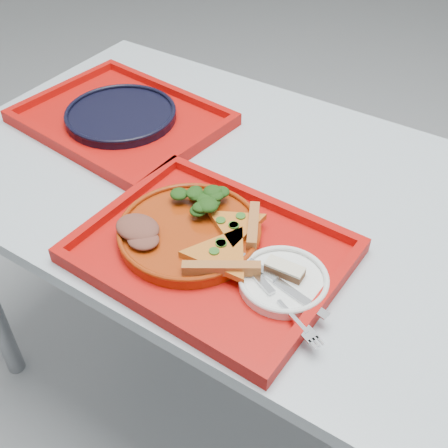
{
  "coord_description": "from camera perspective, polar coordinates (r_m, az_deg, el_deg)",
  "views": [
    {
      "loc": [
        0.34,
        -0.79,
        1.47
      ],
      "look_at": [
        -0.08,
        -0.15,
        0.78
      ],
      "focal_mm": 45.0,
      "sensor_mm": 36.0,
      "label": 1
    }
  ],
  "objects": [
    {
      "name": "dinner_plate",
      "position": [
        1.02,
        -3.52,
        -0.92
      ],
      "size": [
        0.26,
        0.26,
        0.02
      ],
      "primitive_type": "cylinder",
      "color": "#8D2A09",
      "rests_on": "tray_main"
    },
    {
      "name": "dessert_bar",
      "position": [
        0.94,
        6.18,
        -4.61
      ],
      "size": [
        0.07,
        0.03,
        0.02
      ],
      "rotation": [
        0.0,
        0.0,
        0.06
      ],
      "color": "#4C2B19",
      "rests_on": "side_plate"
    },
    {
      "name": "meat_portion",
      "position": [
        1.01,
        -8.78,
        -0.37
      ],
      "size": [
        0.08,
        0.07,
        0.03
      ],
      "primitive_type": "ellipsoid",
      "color": "brown",
      "rests_on": "dinner_plate"
    },
    {
      "name": "navy_plate",
      "position": [
        1.37,
        -10.43,
        10.75
      ],
      "size": [
        0.26,
        0.26,
        0.02
      ],
      "primitive_type": "cylinder",
      "color": "black",
      "rests_on": "tray_far"
    },
    {
      "name": "tray_main",
      "position": [
        1.0,
        -1.28,
        -3.05
      ],
      "size": [
        0.46,
        0.36,
        0.01
      ],
      "primitive_type": "cube",
      "rotation": [
        0.0,
        0.0,
        -0.03
      ],
      "color": "#B20D09",
      "rests_on": "table"
    },
    {
      "name": "salad_heap",
      "position": [
        1.06,
        -2.67,
        3.1
      ],
      "size": [
        0.09,
        0.08,
        0.05
      ],
      "primitive_type": "ellipsoid",
      "color": "black",
      "rests_on": "dinner_plate"
    },
    {
      "name": "fork",
      "position": [
        0.9,
        5.49,
        -7.65
      ],
      "size": [
        0.18,
        0.1,
        0.01
      ],
      "primitive_type": "cube",
      "rotation": [
        0.0,
        0.0,
        -0.43
      ],
      "color": "silver",
      "rests_on": "side_plate"
    },
    {
      "name": "ground",
      "position": [
        1.7,
        5.22,
        -17.86
      ],
      "size": [
        10.0,
        10.0,
        0.0
      ],
      "primitive_type": "plane",
      "color": "#96999E",
      "rests_on": "ground"
    },
    {
      "name": "table",
      "position": [
        1.17,
        7.24,
        -0.95
      ],
      "size": [
        1.6,
        0.8,
        0.75
      ],
      "color": "#B2BFC8",
      "rests_on": "ground"
    },
    {
      "name": "side_plate",
      "position": [
        0.94,
        6.04,
        -5.9
      ],
      "size": [
        0.15,
        0.15,
        0.01
      ],
      "primitive_type": "cylinder",
      "color": "white",
      "rests_on": "tray_main"
    },
    {
      "name": "knife",
      "position": [
        0.93,
        5.96,
        -6.14
      ],
      "size": [
        0.18,
        0.05,
        0.01
      ],
      "primitive_type": "cube",
      "rotation": [
        0.0,
        0.0,
        -0.21
      ],
      "color": "silver",
      "rests_on": "side_plate"
    },
    {
      "name": "tray_far",
      "position": [
        1.38,
        -10.35,
        10.25
      ],
      "size": [
        0.48,
        0.39,
        0.01
      ],
      "primitive_type": "cube",
      "rotation": [
        0.0,
        0.0,
        -0.1
      ],
      "color": "#B20D09",
      "rests_on": "table"
    },
    {
      "name": "pizza_slice_b",
      "position": [
        1.01,
        1.21,
        -0.02
      ],
      "size": [
        0.16,
        0.15,
        0.02
      ],
      "primitive_type": null,
      "rotation": [
        0.0,
        0.0,
        3.63
      ],
      "color": "gold",
      "rests_on": "dinner_plate"
    },
    {
      "name": "pizza_slice_a",
      "position": [
        0.96,
        -0.24,
        -2.92
      ],
      "size": [
        0.19,
        0.19,
        0.02
      ],
      "primitive_type": null,
      "rotation": [
        0.0,
        0.0,
        2.15
      ],
      "color": "gold",
      "rests_on": "dinner_plate"
    }
  ]
}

